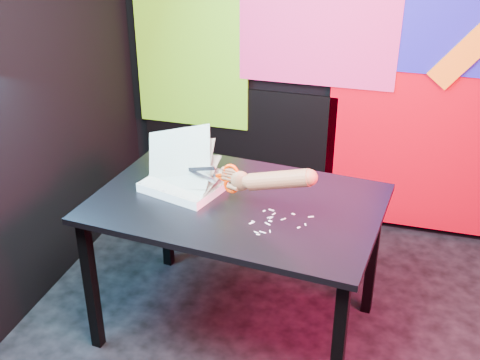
% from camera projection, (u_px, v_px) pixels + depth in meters
% --- Properties ---
extents(room, '(3.01, 3.01, 2.71)m').
position_uv_depth(room, '(319.00, 106.00, 2.19)').
color(room, black).
rests_on(room, ground).
extents(backdrop, '(2.88, 0.05, 2.08)m').
position_uv_depth(backdrop, '(366.00, 88.00, 3.60)').
color(backdrop, '#BD0012').
rests_on(backdrop, ground).
extents(work_table, '(1.39, 0.99, 0.75)m').
position_uv_depth(work_table, '(237.00, 215.00, 2.83)').
color(work_table, black).
rests_on(work_table, ground).
extents(printout_stack, '(0.42, 0.35, 0.34)m').
position_uv_depth(printout_stack, '(182.00, 184.00, 2.87)').
color(printout_stack, silver).
rests_on(printout_stack, work_table).
extents(scissors, '(0.26, 0.05, 0.15)m').
position_uv_depth(scissors, '(228.00, 178.00, 2.69)').
color(scissors, silver).
rests_on(scissors, printout_stack).
extents(hand_forearm, '(0.43, 0.13, 0.17)m').
position_uv_depth(hand_forearm, '(272.00, 180.00, 2.59)').
color(hand_forearm, brown).
rests_on(hand_forearm, work_table).
extents(paper_clippings, '(0.26, 0.23, 0.00)m').
position_uv_depth(paper_clippings, '(274.00, 221.00, 2.63)').
color(paper_clippings, white).
rests_on(paper_clippings, work_table).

